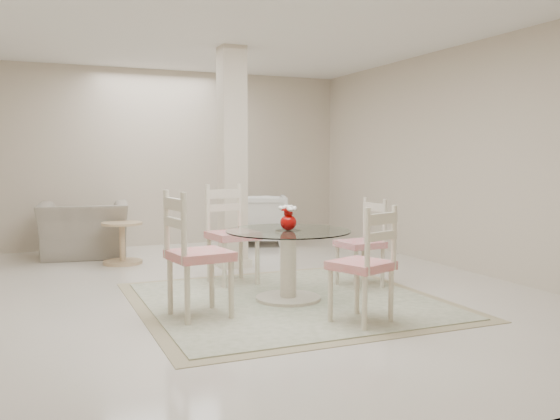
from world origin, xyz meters
name	(u,v)px	position (x,y,z in m)	size (l,w,h in m)	color
ground	(226,291)	(0.00, 0.00, 0.00)	(7.00, 7.00, 0.00)	silver
room_shell	(225,107)	(0.00, 0.00, 1.86)	(6.02, 7.02, 2.71)	beige
column	(232,158)	(0.50, 1.30, 1.35)	(0.30, 0.30, 2.70)	beige
area_rug	(288,300)	(0.41, -0.63, 0.01)	(2.79, 2.79, 0.02)	tan
dining_table	(288,265)	(0.41, -0.63, 0.34)	(1.17, 1.17, 0.68)	beige
red_vase	(288,218)	(0.41, -0.63, 0.79)	(0.18, 0.17, 0.24)	#9F0604
dining_chair_east	(365,236)	(1.39, -0.38, 0.54)	(0.45, 0.45, 1.02)	beige
dining_chair_north	(230,226)	(0.16, 0.36, 0.62)	(0.53, 0.53, 1.17)	beige
dining_chair_west	(191,245)	(-0.59, -0.89, 0.63)	(0.54, 0.54, 1.19)	beige
dining_chair_south	(368,256)	(0.68, -1.62, 0.56)	(0.56, 0.56, 1.07)	#EDE3C3
recliner_taupe	(84,230)	(-1.15, 2.75, 0.37)	(1.15, 1.01, 0.75)	gray
armchair_white	(259,219)	(1.50, 2.98, 0.39)	(0.83, 0.86, 0.78)	white
side_table	(122,245)	(-0.75, 2.02, 0.25)	(0.51, 0.51, 0.53)	tan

